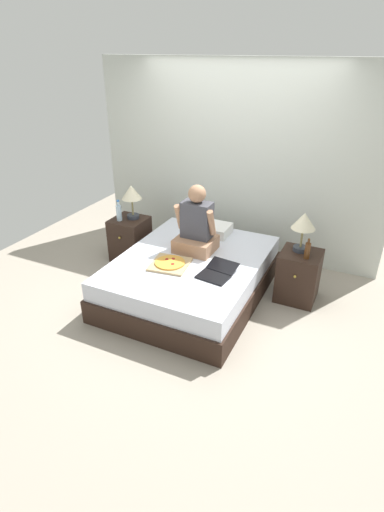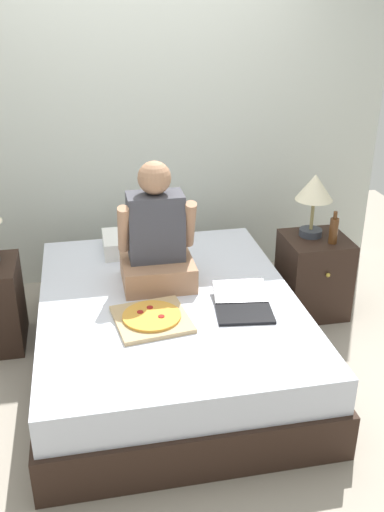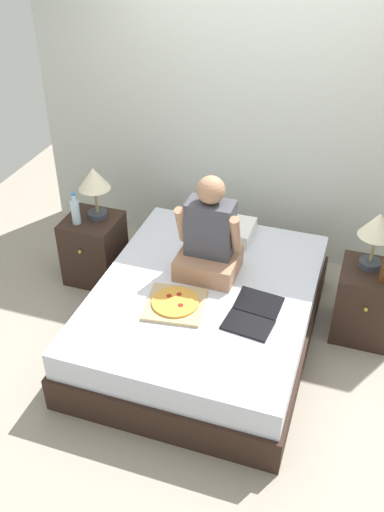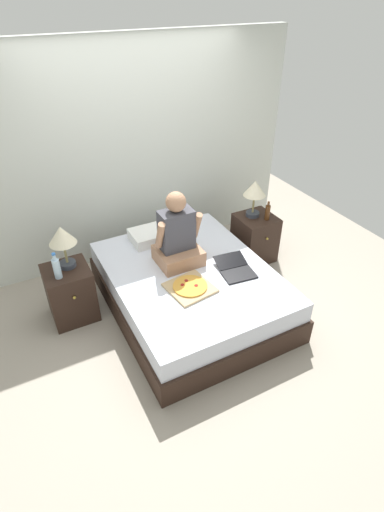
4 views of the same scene
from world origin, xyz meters
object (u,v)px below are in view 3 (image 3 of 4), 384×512
Objects in this scene: lamp_on_left_nightstand at (94,182)px; laptop at (252,317)px; bed at (204,314)px; nightstand_right at (366,302)px; water_bottle at (75,211)px; pizza_box at (175,304)px; nightstand_left at (94,248)px; lamp_on_right_nightstand at (377,229)px; person_seated at (209,239)px.

laptop is at bearing -26.14° from lamp_on_left_nightstand.
bed is 1.22m from nightstand_right.
water_bottle is 1.26m from pizza_box.
bed is 0.39m from pizza_box.
water_bottle is (-0.08, -0.09, 0.40)m from nightstand_left.
lamp_on_right_nightstand reaches higher than laptop.
bed is 3.44× the size of nightstand_right.
nightstand_right is 1.29× the size of laptop.
laptop is at bearing -136.87° from nightstand_right.
lamp_on_right_nightstand is at bearing 14.52° from person_seated.
nightstand_right reaches higher than bed.
water_bottle reaches higher than nightstand_left.
nightstand_left is 2.11× the size of water_bottle.
laptop is (1.53, -0.68, 0.21)m from nightstand_left.
pizza_box is at bearing -148.41° from lamp_on_right_nightstand.
water_bottle is 0.61× the size of laptop.
lamp_on_left_nightstand is 2.31m from nightstand_right.
nightstand_right is (2.22, -0.05, -0.62)m from lamp_on_left_nightstand.
lamp_on_right_nightstand is (2.19, 0.00, 0.00)m from lamp_on_left_nightstand.
person_seated is (1.10, -0.24, 0.48)m from nightstand_left.
bed is at bearing -158.02° from nightstand_right.
nightstand_right is at bearing 43.13° from laptop.
person_seated is 0.67m from laptop.
lamp_on_right_nightstand reaches higher than bed.
pizza_box is at bearing -150.71° from nightstand_right.
person_seated is 0.55m from pizza_box.
lamp_on_right_nightstand is 1.18m from person_seated.
lamp_on_left_nightstand is 1.71m from laptop.
water_bottle is at bearing -130.60° from lamp_on_left_nightstand.
person_seated reaches higher than nightstand_right.
laptop is (1.61, -0.59, -0.19)m from water_bottle.
pizza_box is at bearing -29.87° from water_bottle.
water_bottle is at bearing 150.13° from pizza_box.
water_bottle is (-1.21, 0.37, 0.46)m from bed.
person_seated reaches higher than water_bottle.
bed is 7.25× the size of water_bottle.
nightstand_left is (-1.13, 0.46, 0.05)m from bed.
nightstand_right is at bearing -59.06° from lamp_on_right_nightstand.
pizza_box is (1.00, -0.71, 0.21)m from nightstand_left.
nightstand_left is at bearing 158.02° from bed.
water_bottle is at bearing 163.16° from bed.
nightstand_right reaches higher than laptop.
bed is at bearing 150.65° from laptop.
pizza_box is (0.96, -0.76, -0.41)m from lamp_on_left_nightstand.
pizza_box is at bearing -177.18° from laptop.
lamp_on_right_nightstand reaches higher than water_bottle.
nightstand_left is 1.00× the size of nightstand_right.
nightstand_right is at bearing 11.83° from person_seated.
water_bottle is 1.19m from person_seated.
laptop is 0.54m from pizza_box.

